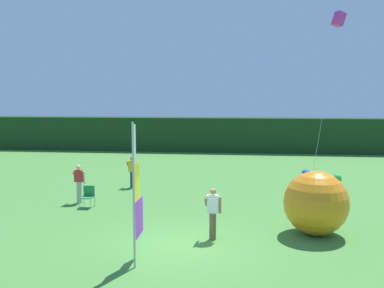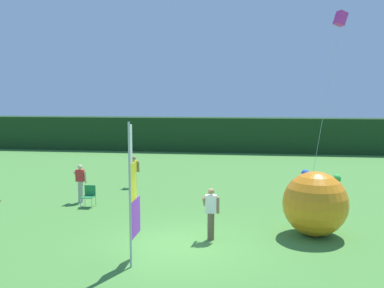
% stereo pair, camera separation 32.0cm
% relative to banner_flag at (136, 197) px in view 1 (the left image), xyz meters
% --- Properties ---
extents(ground_plane, '(120.00, 120.00, 0.00)m').
position_rel_banner_flag_xyz_m(ground_plane, '(1.01, 1.60, -1.90)').
color(ground_plane, '#478438').
extents(distant_treeline, '(80.00, 2.40, 2.89)m').
position_rel_banner_flag_xyz_m(distant_treeline, '(1.01, 25.11, -0.45)').
color(distant_treeline, '#193819').
rests_on(distant_treeline, ground).
extents(banner_flag, '(0.06, 1.03, 3.96)m').
position_rel_banner_flag_xyz_m(banner_flag, '(0.00, 0.00, 0.00)').
color(banner_flag, '#B7B7BC').
rests_on(banner_flag, ground).
extents(person_near_banner, '(0.55, 0.48, 1.68)m').
position_rel_banner_flag_xyz_m(person_near_banner, '(-4.17, 6.37, -1.00)').
color(person_near_banner, '#B7B2A3').
rests_on(person_near_banner, ground).
extents(person_mid_field, '(0.55, 0.48, 1.70)m').
position_rel_banner_flag_xyz_m(person_mid_field, '(1.96, 2.23, -0.99)').
color(person_mid_field, brown).
rests_on(person_mid_field, ground).
extents(person_far_left, '(0.55, 0.48, 1.61)m').
position_rel_banner_flag_xyz_m(person_far_left, '(-2.67, 9.76, -1.04)').
color(person_far_left, '#2D334C').
rests_on(person_far_left, ground).
extents(inflatable_balloon, '(2.16, 2.20, 2.16)m').
position_rel_banner_flag_xyz_m(inflatable_balloon, '(5.37, 3.14, -0.81)').
color(inflatable_balloon, orange).
rests_on(inflatable_balloon, ground).
extents(folding_chair, '(0.51, 0.51, 0.89)m').
position_rel_banner_flag_xyz_m(folding_chair, '(-3.54, 5.73, -1.39)').
color(folding_chair, '#BCBCC1').
rests_on(folding_chair, ground).
extents(kite_magenta_box_2, '(2.05, 3.87, 8.19)m').
position_rel_banner_flag_xyz_m(kite_magenta_box_2, '(6.83, 7.53, 5.89)').
color(kite_magenta_box_2, brown).
rests_on(kite_magenta_box_2, ground).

